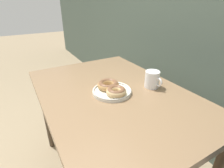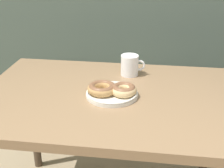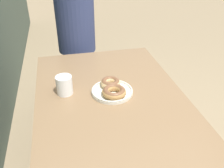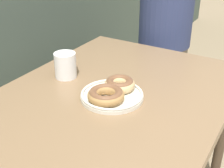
% 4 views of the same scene
% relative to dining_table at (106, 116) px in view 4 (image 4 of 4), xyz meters
% --- Properties ---
extents(dining_table, '(1.21, 0.83, 0.75)m').
position_rel_dining_table_xyz_m(dining_table, '(0.00, 0.00, 0.00)').
color(dining_table, '#846647').
rests_on(dining_table, ground_plane).
extents(donut_plate, '(0.27, 0.24, 0.06)m').
position_rel_dining_table_xyz_m(donut_plate, '(0.02, -0.02, 0.10)').
color(donut_plate, silver).
rests_on(donut_plate, dining_table).
extents(coffee_mug, '(0.13, 0.09, 0.11)m').
position_rel_dining_table_xyz_m(coffee_mug, '(0.08, 0.25, 0.13)').
color(coffee_mug, white).
rests_on(coffee_mug, dining_table).
extents(person_figure, '(0.38, 0.31, 1.38)m').
position_rel_dining_table_xyz_m(person_figure, '(0.85, 0.11, 0.05)').
color(person_figure, brown).
rests_on(person_figure, ground_plane).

